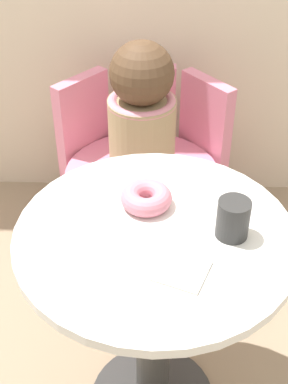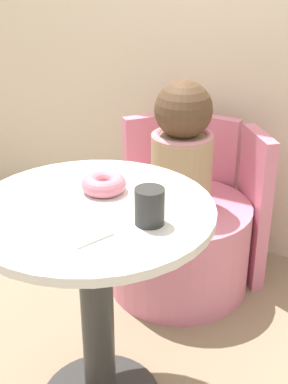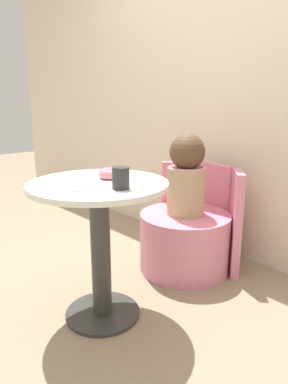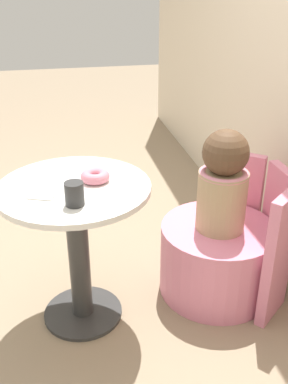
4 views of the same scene
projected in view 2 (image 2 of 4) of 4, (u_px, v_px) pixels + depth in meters
name	position (u px, v px, depth m)	size (l,w,h in m)	color
round_table	(95.00, 273.00, 1.49)	(0.65, 0.65, 0.69)	#333333
tub_chair	(179.00, 246.00, 2.19)	(0.57, 0.57, 0.37)	pink
booth_backrest	(203.00, 193.00, 2.32)	(0.67, 0.25, 0.65)	pink
child_figure	(182.00, 148.00, 2.01)	(0.24, 0.24, 0.50)	tan
donut	(104.00, 184.00, 1.48)	(0.12, 0.12, 0.05)	pink
cup	(150.00, 206.00, 1.30)	(0.07, 0.07, 0.09)	#2D2D2D
paper_napkin	(84.00, 232.00, 1.28)	(0.14, 0.14, 0.01)	silver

